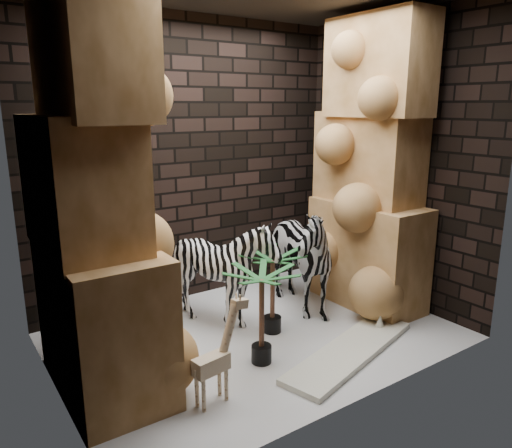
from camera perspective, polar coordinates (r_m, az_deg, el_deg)
floor at (r=4.62m, az=0.17°, el=-13.03°), size 3.50×3.50×0.00m
wall_back at (r=5.23m, az=-7.72°, el=7.25°), size 3.50×0.00×3.50m
wall_front at (r=3.23m, az=12.95°, el=2.97°), size 3.50×0.00×3.50m
wall_left at (r=3.49m, az=-24.17°, el=2.89°), size 0.00×3.00×3.00m
wall_right at (r=5.35m, az=15.88°, el=7.00°), size 0.00×3.00×3.00m
rock_pillar_left at (r=3.57m, az=-18.66°, el=3.59°), size 0.68×1.30×3.00m
rock_pillar_right at (r=5.10m, az=13.49°, el=6.83°), size 0.58×1.25×3.00m
zebra_right at (r=4.98m, az=4.25°, el=-2.64°), size 0.78×1.22×1.36m
zebra_left at (r=4.65m, az=-3.75°, el=-6.25°), size 1.21×1.33×0.99m
giraffe_toy at (r=3.53m, az=-5.33°, el=-14.94°), size 0.42×0.19×0.79m
palm_front at (r=4.54m, az=1.96°, el=-7.98°), size 0.36×0.36×0.80m
palm_back at (r=4.02m, az=0.67°, el=-10.80°), size 0.36×0.36×0.83m
surfboard at (r=4.39m, az=11.07°, el=-14.47°), size 1.65×0.81×0.05m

